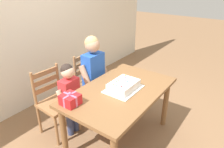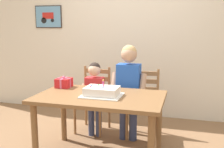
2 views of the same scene
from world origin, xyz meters
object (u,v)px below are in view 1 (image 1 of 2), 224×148
dining_table (120,97)px  chair_right (91,82)px  chair_left (55,102)px  child_younger (70,93)px  birthday_cake (124,86)px  child_older (93,71)px  gift_box_red_large (70,99)px

dining_table → chair_right: bearing=65.6°
chair_left → child_younger: (0.09, -0.20, 0.16)m
birthday_cake → child_older: child_older is taller
chair_right → child_older: size_ratio=0.72×
chair_left → child_younger: size_ratio=0.89×
chair_right → gift_box_red_large: bearing=-149.8°
child_older → child_younger: (-0.47, 0.00, -0.15)m
birthday_cake → gift_box_red_large: size_ratio=2.33×
dining_table → gift_box_red_large: size_ratio=7.47×
child_older → child_younger: 0.49m
child_older → birthday_cake: bearing=-105.2°
child_younger → dining_table: bearing=-65.4°
gift_box_red_large → chair_right: size_ratio=0.21×
dining_table → child_younger: 0.65m
birthday_cake → dining_table: bearing=144.1°
gift_box_red_large → child_older: child_older is taller
child_younger → chair_right: bearing=17.8°
birthday_cake → child_younger: size_ratio=0.43×
birthday_cake → child_older: size_ratio=0.35×
dining_table → child_older: 0.64m
gift_box_red_large → birthday_cake: bearing=-25.4°
chair_right → chair_left: bearing=180.0°
gift_box_red_large → dining_table: bearing=-24.7°
chair_left → child_younger: 0.27m
birthday_cake → child_older: (0.17, 0.61, -0.02)m
birthday_cake → child_younger: child_younger is taller
dining_table → gift_box_red_large: (-0.56, 0.26, 0.16)m
dining_table → chair_right: 0.89m
birthday_cake → chair_left: 0.97m
chair_left → child_younger: bearing=-66.0°
dining_table → chair_right: size_ratio=1.54×
birthday_cake → chair_left: (-0.39, 0.82, -0.33)m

